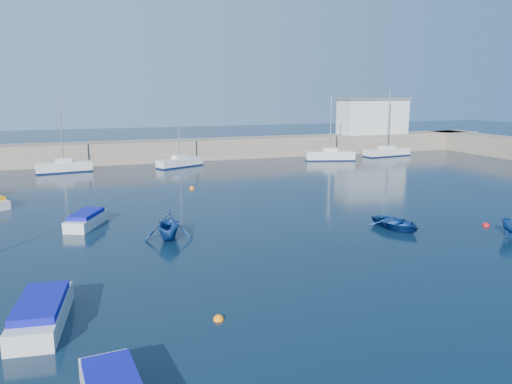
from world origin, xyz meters
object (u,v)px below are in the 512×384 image
object	(u,v)px
dinghy_left	(169,225)
harbor_office	(373,117)
motorboat_1	(86,219)
dinghy_center	(397,223)
sailboat_5	(64,167)
sailboat_7	(330,155)
motorboat_0	(41,313)
sailboat_6	(180,162)
sailboat_8	(387,152)

from	to	relation	value
dinghy_left	harbor_office	bearing A→B (deg)	57.81
motorboat_1	dinghy_center	distance (m)	20.28
sailboat_5	harbor_office	bearing A→B (deg)	-90.56
motorboat_1	dinghy_left	xyz separation A→B (m)	(4.60, -4.69, 0.39)
sailboat_5	motorboat_1	xyz separation A→B (m)	(1.76, -24.81, -0.16)
sailboat_5	sailboat_7	bearing A→B (deg)	-100.52
motorboat_0	sailboat_7	bearing A→B (deg)	56.83
motorboat_1	dinghy_left	distance (m)	6.58
sailboat_6	harbor_office	bearing A→B (deg)	-104.52
sailboat_7	motorboat_1	bearing A→B (deg)	143.77
sailboat_7	dinghy_center	size ratio (longest dim) A/B	2.32
motorboat_0	dinghy_left	distance (m)	11.74
sailboat_7	sailboat_8	world-z (taller)	sailboat_8
motorboat_0	motorboat_1	bearing A→B (deg)	89.65
sailboat_7	sailboat_8	bearing A→B (deg)	-65.82
sailboat_8	motorboat_0	world-z (taller)	sailboat_8
harbor_office	motorboat_1	world-z (taller)	harbor_office
harbor_office	dinghy_center	size ratio (longest dim) A/B	2.76
dinghy_left	sailboat_5	bearing A→B (deg)	116.05
harbor_office	sailboat_5	world-z (taller)	sailboat_5
sailboat_5	sailboat_7	distance (m)	32.40
harbor_office	motorboat_0	xyz separation A→B (m)	(-43.38, -45.19, -4.60)
harbor_office	motorboat_1	bearing A→B (deg)	-143.40
motorboat_1	dinghy_left	world-z (taller)	dinghy_left
sailboat_6	dinghy_left	distance (m)	29.96
sailboat_8	dinghy_center	distance (m)	38.87
sailboat_6	motorboat_1	world-z (taller)	sailboat_6
sailboat_5	sailboat_8	xyz separation A→B (m)	(42.00, 0.16, -0.06)
sailboat_6	dinghy_center	size ratio (longest dim) A/B	2.10
motorboat_1	dinghy_center	bearing A→B (deg)	3.10
sailboat_8	dinghy_left	distance (m)	46.38
harbor_office	sailboat_7	distance (m)	13.69
sailboat_8	motorboat_1	distance (m)	47.36
harbor_office	dinghy_left	distance (m)	51.29
sailboat_8	motorboat_0	size ratio (longest dim) A/B	1.82
sailboat_6	sailboat_8	world-z (taller)	sailboat_8
harbor_office	sailboat_6	world-z (taller)	sailboat_6
motorboat_1	sailboat_8	bearing A→B (deg)	56.55
sailboat_6	dinghy_center	world-z (taller)	sailboat_6
sailboat_5	dinghy_center	distance (m)	38.31
sailboat_6	sailboat_5	bearing A→B (deg)	62.69
sailboat_5	sailboat_7	world-z (taller)	sailboat_7
sailboat_6	sailboat_7	distance (m)	19.51
motorboat_1	dinghy_left	size ratio (longest dim) A/B	1.31
sailboat_7	motorboat_0	bearing A→B (deg)	155.55
sailboat_6	dinghy_left	size ratio (longest dim) A/B	2.35
sailboat_6	motorboat_0	size ratio (longest dim) A/B	1.55
motorboat_1	harbor_office	bearing A→B (deg)	61.32
sailboat_6	dinghy_left	bearing A→B (deg)	141.29
sailboat_5	dinghy_left	bearing A→B (deg)	-176.24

